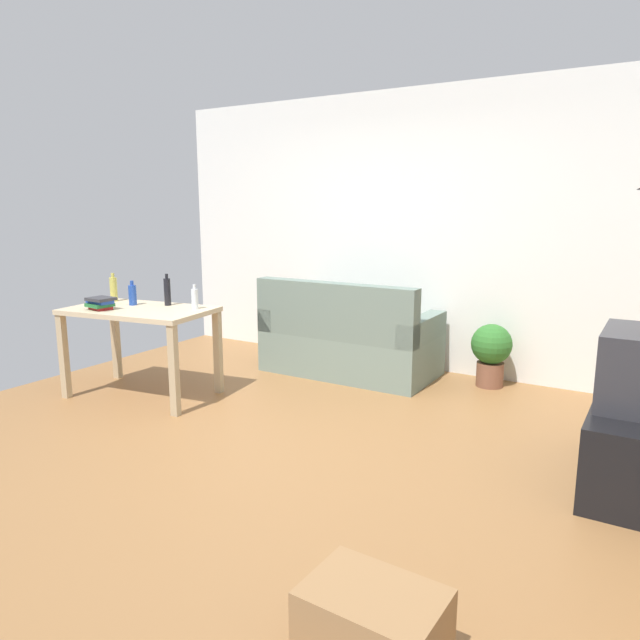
% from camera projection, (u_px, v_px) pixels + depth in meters
% --- Properties ---
extents(ground_plane, '(5.20, 4.40, 0.02)m').
position_uv_depth(ground_plane, '(272.00, 433.00, 4.18)').
color(ground_plane, olive).
extents(wall_rear, '(5.20, 0.10, 2.70)m').
position_uv_depth(wall_rear, '(400.00, 232.00, 5.77)').
color(wall_rear, white).
rests_on(wall_rear, ground_plane).
extents(couch, '(1.62, 0.84, 0.92)m').
position_uv_depth(couch, '(348.00, 343.00, 5.58)').
color(couch, slate).
rests_on(couch, ground_plane).
extents(tv_stand, '(0.44, 1.10, 0.48)m').
position_uv_depth(tv_stand, '(631.00, 445.00, 3.36)').
color(tv_stand, black).
rests_on(tv_stand, ground_plane).
extents(desk, '(1.29, 0.87, 0.76)m').
position_uv_depth(desk, '(140.00, 321.00, 4.88)').
color(desk, '#C6B28E').
rests_on(desk, ground_plane).
extents(potted_plant, '(0.36, 0.36, 0.57)m').
position_uv_depth(potted_plant, '(491.00, 351.00, 5.18)').
color(potted_plant, brown).
rests_on(potted_plant, ground_plane).
extents(storage_box, '(0.49, 0.36, 0.30)m').
position_uv_depth(storage_box, '(373.00, 629.00, 2.02)').
color(storage_box, olive).
rests_on(storage_box, ground_plane).
extents(bottle_squat, '(0.06, 0.06, 0.25)m').
position_uv_depth(bottle_squat, '(114.00, 289.00, 5.19)').
color(bottle_squat, '#BCB24C').
rests_on(bottle_squat, desk).
extents(bottle_blue, '(0.07, 0.07, 0.21)m').
position_uv_depth(bottle_blue, '(133.00, 295.00, 4.99)').
color(bottle_blue, '#2347A3').
rests_on(bottle_blue, desk).
extents(bottle_dark, '(0.06, 0.06, 0.27)m').
position_uv_depth(bottle_dark, '(167.00, 291.00, 4.97)').
color(bottle_dark, black).
rests_on(bottle_dark, desk).
extents(bottle_clear, '(0.06, 0.06, 0.21)m').
position_uv_depth(bottle_clear, '(195.00, 298.00, 4.80)').
color(bottle_clear, silver).
rests_on(bottle_clear, desk).
extents(book_stack, '(0.24, 0.19, 0.10)m').
position_uv_depth(book_stack, '(100.00, 303.00, 4.78)').
color(book_stack, maroon).
rests_on(book_stack, desk).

